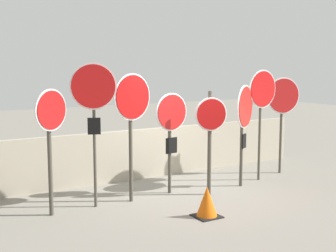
# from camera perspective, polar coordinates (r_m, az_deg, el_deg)

# --- Properties ---
(ground_plane) EXTENTS (40.00, 40.00, 0.00)m
(ground_plane) POSITION_cam_1_polar(r_m,az_deg,el_deg) (9.75, 2.44, -8.10)
(ground_plane) COLOR gray
(fence_back) EXTENTS (8.61, 0.12, 1.14)m
(fence_back) POSITION_cam_1_polar(r_m,az_deg,el_deg) (10.95, -2.26, -3.29)
(fence_back) COLOR #A89E89
(fence_back) RESTS_ON ground
(stop_sign_0) EXTENTS (0.65, 0.36, 2.22)m
(stop_sign_0) POSITION_cam_1_polar(r_m,az_deg,el_deg) (8.21, -14.11, 0.04)
(stop_sign_0) COLOR #474238
(stop_sign_0) RESTS_ON ground
(stop_sign_1) EXTENTS (0.78, 0.37, 2.66)m
(stop_sign_1) POSITION_cam_1_polar(r_m,az_deg,el_deg) (8.50, -9.07, 3.35)
(stop_sign_1) COLOR #474238
(stop_sign_1) RESTS_ON ground
(stop_sign_2) EXTENTS (0.86, 0.26, 2.46)m
(stop_sign_2) POSITION_cam_1_polar(r_m,az_deg,el_deg) (8.81, -4.40, 2.13)
(stop_sign_2) COLOR #474238
(stop_sign_2) RESTS_ON ground
(stop_sign_3) EXTENTS (0.76, 0.16, 2.06)m
(stop_sign_3) POSITION_cam_1_polar(r_m,az_deg,el_deg) (9.39, 0.39, 0.39)
(stop_sign_3) COLOR #474238
(stop_sign_3) RESTS_ON ground
(stop_sign_4) EXTENTS (0.66, 0.21, 2.11)m
(stop_sign_4) POSITION_cam_1_polar(r_m,az_deg,el_deg) (9.32, 5.21, -0.00)
(stop_sign_4) COLOR #474238
(stop_sign_4) RESTS_ON ground
(stop_sign_5) EXTENTS (0.80, 0.49, 2.19)m
(stop_sign_5) POSITION_cam_1_polar(r_m,az_deg,el_deg) (10.08, 9.31, 1.41)
(stop_sign_5) COLOR #474238
(stop_sign_5) RESTS_ON ground
(stop_sign_6) EXTENTS (0.85, 0.15, 2.51)m
(stop_sign_6) POSITION_cam_1_polar(r_m,az_deg,el_deg) (10.67, 11.41, 3.54)
(stop_sign_6) COLOR #474238
(stop_sign_6) RESTS_ON ground
(stop_sign_7) EXTENTS (0.85, 0.24, 2.32)m
(stop_sign_7) POSITION_cam_1_polar(r_m,az_deg,el_deg) (11.49, 13.83, 2.89)
(stop_sign_7) COLOR #474238
(stop_sign_7) RESTS_ON ground
(traffic_cone_0) EXTENTS (0.44, 0.44, 0.54)m
(traffic_cone_0) POSITION_cam_1_polar(r_m,az_deg,el_deg) (8.20, 4.77, -9.19)
(traffic_cone_0) COLOR black
(traffic_cone_0) RESTS_ON ground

